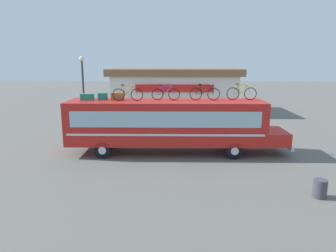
{
  "coord_description": "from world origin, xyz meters",
  "views": [
    {
      "loc": [
        0.44,
        -17.93,
        5.49
      ],
      "look_at": [
        0.13,
        0.0,
        1.62
      ],
      "focal_mm": 33.52,
      "sensor_mm": 36.0,
      "label": 1
    }
  ],
  "objects_px": {
    "luggage_bag_2": "(103,96)",
    "street_lamp": "(83,87)",
    "trash_bin": "(320,189)",
    "rooftop_bicycle_4": "(242,93)",
    "bus": "(169,122)",
    "rooftop_bicycle_1": "(128,94)",
    "rooftop_bicycle_2": "(166,94)",
    "luggage_bag_3": "(117,96)",
    "luggage_bag_1": "(87,97)",
    "rooftop_bicycle_3": "(205,93)"
  },
  "relations": [
    {
      "from": "bus",
      "to": "luggage_bag_2",
      "type": "relative_size",
      "value": 25.56
    },
    {
      "from": "bus",
      "to": "trash_bin",
      "type": "distance_m",
      "value": 8.75
    },
    {
      "from": "luggage_bag_3",
      "to": "rooftop_bicycle_4",
      "type": "relative_size",
      "value": 0.4
    },
    {
      "from": "bus",
      "to": "rooftop_bicycle_4",
      "type": "bearing_deg",
      "value": 4.99
    },
    {
      "from": "rooftop_bicycle_3",
      "to": "street_lamp",
      "type": "relative_size",
      "value": 0.31
    },
    {
      "from": "luggage_bag_2",
      "to": "trash_bin",
      "type": "relative_size",
      "value": 0.66
    },
    {
      "from": "luggage_bag_3",
      "to": "rooftop_bicycle_4",
      "type": "xyz_separation_m",
      "value": [
        7.25,
        0.06,
        0.19
      ]
    },
    {
      "from": "bus",
      "to": "luggage_bag_3",
      "type": "bearing_deg",
      "value": 174.3
    },
    {
      "from": "luggage_bag_1",
      "to": "luggage_bag_2",
      "type": "xyz_separation_m",
      "value": [
        0.88,
        0.14,
        0.02
      ]
    },
    {
      "from": "rooftop_bicycle_4",
      "to": "bus",
      "type": "bearing_deg",
      "value": -175.01
    },
    {
      "from": "trash_bin",
      "to": "bus",
      "type": "bearing_deg",
      "value": 135.37
    },
    {
      "from": "bus",
      "to": "luggage_bag_1",
      "type": "height_order",
      "value": "luggage_bag_1"
    },
    {
      "from": "rooftop_bicycle_2",
      "to": "rooftop_bicycle_3",
      "type": "distance_m",
      "value": 2.25
    },
    {
      "from": "luggage_bag_2",
      "to": "rooftop_bicycle_1",
      "type": "bearing_deg",
      "value": -14.11
    },
    {
      "from": "rooftop_bicycle_1",
      "to": "rooftop_bicycle_2",
      "type": "relative_size",
      "value": 1.07
    },
    {
      "from": "bus",
      "to": "luggage_bag_1",
      "type": "xyz_separation_m",
      "value": [
        -4.78,
        0.14,
        1.46
      ]
    },
    {
      "from": "luggage_bag_1",
      "to": "rooftop_bicycle_4",
      "type": "distance_m",
      "value": 8.99
    },
    {
      "from": "luggage_bag_2",
      "to": "street_lamp",
      "type": "xyz_separation_m",
      "value": [
        -2.36,
        4.31,
        0.15
      ]
    },
    {
      "from": "bus",
      "to": "rooftop_bicycle_3",
      "type": "distance_m",
      "value": 2.65
    },
    {
      "from": "luggage_bag_2",
      "to": "street_lamp",
      "type": "bearing_deg",
      "value": 118.68
    },
    {
      "from": "luggage_bag_3",
      "to": "rooftop_bicycle_4",
      "type": "bearing_deg",
      "value": 0.51
    },
    {
      "from": "rooftop_bicycle_2",
      "to": "trash_bin",
      "type": "xyz_separation_m",
      "value": [
        6.35,
        -6.26,
        -3.11
      ]
    },
    {
      "from": "rooftop_bicycle_2",
      "to": "rooftop_bicycle_4",
      "type": "distance_m",
      "value": 4.42
    },
    {
      "from": "street_lamp",
      "to": "bus",
      "type": "bearing_deg",
      "value": -36.3
    },
    {
      "from": "rooftop_bicycle_2",
      "to": "trash_bin",
      "type": "bearing_deg",
      "value": -44.61
    },
    {
      "from": "luggage_bag_3",
      "to": "trash_bin",
      "type": "height_order",
      "value": "luggage_bag_3"
    },
    {
      "from": "rooftop_bicycle_4",
      "to": "rooftop_bicycle_1",
      "type": "bearing_deg",
      "value": -175.96
    },
    {
      "from": "luggage_bag_1",
      "to": "luggage_bag_2",
      "type": "relative_size",
      "value": 1.51
    },
    {
      "from": "luggage_bag_2",
      "to": "street_lamp",
      "type": "distance_m",
      "value": 4.92
    },
    {
      "from": "rooftop_bicycle_2",
      "to": "rooftop_bicycle_3",
      "type": "relative_size",
      "value": 0.94
    },
    {
      "from": "luggage_bag_1",
      "to": "trash_bin",
      "type": "height_order",
      "value": "luggage_bag_1"
    },
    {
      "from": "luggage_bag_2",
      "to": "luggage_bag_3",
      "type": "distance_m",
      "value": 0.86
    },
    {
      "from": "luggage_bag_1",
      "to": "rooftop_bicycle_1",
      "type": "height_order",
      "value": "rooftop_bicycle_1"
    },
    {
      "from": "rooftop_bicycle_1",
      "to": "luggage_bag_2",
      "type": "bearing_deg",
      "value": 165.89
    },
    {
      "from": "trash_bin",
      "to": "street_lamp",
      "type": "relative_size",
      "value": 0.13
    },
    {
      "from": "trash_bin",
      "to": "street_lamp",
      "type": "height_order",
      "value": "street_lamp"
    },
    {
      "from": "luggage_bag_1",
      "to": "luggage_bag_3",
      "type": "distance_m",
      "value": 1.75
    },
    {
      "from": "bus",
      "to": "trash_bin",
      "type": "xyz_separation_m",
      "value": [
        6.14,
        -6.06,
        -1.46
      ]
    },
    {
      "from": "rooftop_bicycle_4",
      "to": "rooftop_bicycle_2",
      "type": "bearing_deg",
      "value": -177.82
    },
    {
      "from": "bus",
      "to": "rooftop_bicycle_2",
      "type": "height_order",
      "value": "rooftop_bicycle_2"
    },
    {
      "from": "rooftop_bicycle_1",
      "to": "rooftop_bicycle_2",
      "type": "distance_m",
      "value": 2.19
    },
    {
      "from": "rooftop_bicycle_4",
      "to": "street_lamp",
      "type": "xyz_separation_m",
      "value": [
        -10.47,
        4.23,
        -0.05
      ]
    },
    {
      "from": "bus",
      "to": "rooftop_bicycle_4",
      "type": "relative_size",
      "value": 7.28
    },
    {
      "from": "rooftop_bicycle_3",
      "to": "luggage_bag_1",
      "type": "bearing_deg",
      "value": -179.4
    },
    {
      "from": "luggage_bag_2",
      "to": "rooftop_bicycle_4",
      "type": "relative_size",
      "value": 0.28
    },
    {
      "from": "luggage_bag_2",
      "to": "trash_bin",
      "type": "xyz_separation_m",
      "value": [
        10.04,
        -6.35,
        -2.94
      ]
    },
    {
      "from": "luggage_bag_3",
      "to": "trash_bin",
      "type": "bearing_deg",
      "value": -34.74
    },
    {
      "from": "luggage_bag_3",
      "to": "trash_bin",
      "type": "distance_m",
      "value": 11.55
    },
    {
      "from": "bus",
      "to": "luggage_bag_2",
      "type": "xyz_separation_m",
      "value": [
        -3.9,
        0.29,
        1.48
      ]
    },
    {
      "from": "luggage_bag_2",
      "to": "luggage_bag_3",
      "type": "height_order",
      "value": "luggage_bag_3"
    }
  ]
}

